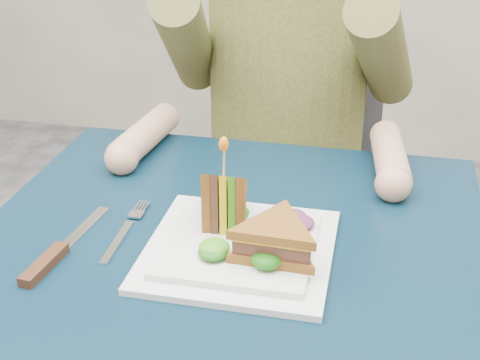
% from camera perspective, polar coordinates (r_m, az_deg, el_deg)
% --- Properties ---
extents(table, '(0.75, 0.75, 0.73)m').
position_cam_1_polar(table, '(1.01, -1.23, -9.46)').
color(table, black).
rests_on(table, ground).
extents(chair, '(0.42, 0.40, 0.93)m').
position_cam_1_polar(chair, '(1.65, 4.30, 1.41)').
color(chair, '#47474C').
rests_on(chair, ground).
extents(diner, '(0.54, 0.59, 0.74)m').
position_cam_1_polar(diner, '(1.41, 4.15, 13.22)').
color(diner, brown).
rests_on(diner, chair).
extents(plate, '(0.26, 0.26, 0.02)m').
position_cam_1_polar(plate, '(0.94, -0.05, -5.80)').
color(plate, white).
rests_on(plate, table).
extents(sandwich_flat, '(0.14, 0.14, 0.05)m').
position_cam_1_polar(sandwich_flat, '(0.90, 3.06, -5.11)').
color(sandwich_flat, brown).
rests_on(sandwich_flat, plate).
extents(sandwich_upright, '(0.09, 0.14, 0.14)m').
position_cam_1_polar(sandwich_upright, '(0.96, -1.34, -1.91)').
color(sandwich_upright, brown).
rests_on(sandwich_upright, plate).
extents(fork, '(0.02, 0.18, 0.01)m').
position_cam_1_polar(fork, '(1.01, -9.85, -4.36)').
color(fork, silver).
rests_on(fork, table).
extents(knife, '(0.04, 0.22, 0.02)m').
position_cam_1_polar(knife, '(0.97, -15.73, -6.35)').
color(knife, silver).
rests_on(knife, table).
extents(toothpick, '(0.01, 0.01, 0.06)m').
position_cam_1_polar(toothpick, '(0.94, -1.38, 1.52)').
color(toothpick, tan).
rests_on(toothpick, sandwich_upright).
extents(toothpick_frill, '(0.01, 0.01, 0.02)m').
position_cam_1_polar(toothpick_frill, '(0.92, -1.40, 3.09)').
color(toothpick_frill, orange).
rests_on(toothpick_frill, sandwich_upright).
extents(lettuce_spill, '(0.15, 0.13, 0.02)m').
position_cam_1_polar(lettuce_spill, '(0.94, 0.38, -4.43)').
color(lettuce_spill, '#337A14').
rests_on(lettuce_spill, plate).
extents(onion_ring, '(0.04, 0.04, 0.02)m').
position_cam_1_polar(onion_ring, '(0.93, 0.92, -4.40)').
color(onion_ring, '#9E4C7A').
rests_on(onion_ring, plate).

